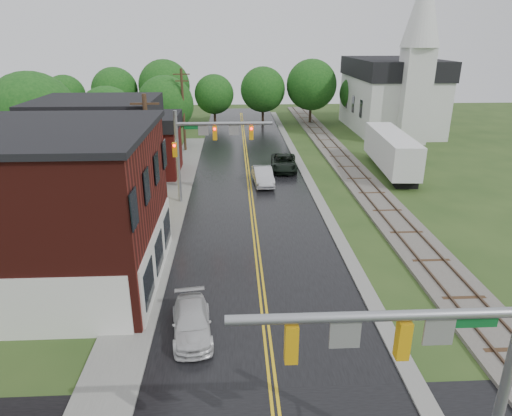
{
  "coord_description": "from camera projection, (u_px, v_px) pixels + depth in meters",
  "views": [
    {
      "loc": [
        -1.31,
        -7.02,
        12.47
      ],
      "look_at": [
        -0.15,
        16.35,
        3.5
      ],
      "focal_mm": 32.0,
      "sensor_mm": 36.0,
      "label": 1
    }
  ],
  "objects": [
    {
      "name": "pickup_white",
      "position": [
        192.0,
        322.0,
        20.04
      ],
      "size": [
        2.16,
        4.29,
        1.19
      ],
      "primitive_type": "imported",
      "rotation": [
        0.0,
        0.0,
        0.12
      ],
      "color": "silver",
      "rests_on": "ground"
    },
    {
      "name": "curb_right",
      "position": [
        304.0,
        172.0,
        43.97
      ],
      "size": [
        0.8,
        70.0,
        0.12
      ],
      "primitive_type": "cube",
      "color": "gray",
      "rests_on": "ground"
    },
    {
      "name": "traffic_signal_far",
      "position": [
        205.0,
        140.0,
        34.31
      ],
      "size": [
        7.34,
        0.43,
        7.2
      ],
      "color": "gray",
      "rests_on": "ground"
    },
    {
      "name": "tree_left_c",
      "position": [
        109.0,
        118.0,
        46.03
      ],
      "size": [
        6.0,
        6.0,
        7.65
      ],
      "color": "black",
      "rests_on": "ground"
    },
    {
      "name": "main_road",
      "position": [
        250.0,
        189.0,
        39.05
      ],
      "size": [
        10.0,
        90.0,
        0.02
      ],
      "primitive_type": "cube",
      "color": "black",
      "rests_on": "ground"
    },
    {
      "name": "brick_building",
      "position": [
        14.0,
        210.0,
        23.0
      ],
      "size": [
        14.3,
        10.3,
        8.3
      ],
      "color": "#49150F",
      "rests_on": "ground"
    },
    {
      "name": "semi_trailer",
      "position": [
        391.0,
        150.0,
        42.88
      ],
      "size": [
        3.4,
        11.98,
        3.76
      ],
      "color": "black",
      "rests_on": "ground"
    },
    {
      "name": "suv_dark",
      "position": [
        284.0,
        163.0,
        44.25
      ],
      "size": [
        2.82,
        5.46,
        1.47
      ],
      "primitive_type": "imported",
      "rotation": [
        0.0,
        0.0,
        -0.07
      ],
      "color": "black",
      "rests_on": "ground"
    },
    {
      "name": "utility_pole_c",
      "position": [
        183.0,
        109.0,
        50.1
      ],
      "size": [
        1.8,
        0.28,
        9.0
      ],
      "color": "#382616",
      "rests_on": "ground"
    },
    {
      "name": "church",
      "position": [
        395.0,
        87.0,
        60.03
      ],
      "size": [
        10.4,
        18.4,
        20.0
      ],
      "color": "silver",
      "rests_on": "ground"
    },
    {
      "name": "tree_left_b",
      "position": [
        35.0,
        120.0,
        37.95
      ],
      "size": [
        7.6,
        7.6,
        9.69
      ],
      "color": "black",
      "rests_on": "ground"
    },
    {
      "name": "sedan_silver",
      "position": [
        263.0,
        176.0,
        40.07
      ],
      "size": [
        1.85,
        4.63,
        1.5
      ],
      "primitive_type": "imported",
      "rotation": [
        0.0,
        0.0,
        0.06
      ],
      "color": "#B9BABE",
      "rests_on": "ground"
    },
    {
      "name": "darkred_building",
      "position": [
        141.0,
        151.0,
        42.47
      ],
      "size": [
        7.0,
        6.0,
        4.4
      ],
      "primitive_type": "cube",
      "color": "#3F0F0C",
      "rests_on": "ground"
    },
    {
      "name": "tree_left_e",
      "position": [
        167.0,
        106.0,
        51.75
      ],
      "size": [
        6.4,
        6.4,
        8.16
      ],
      "color": "black",
      "rests_on": "ground"
    },
    {
      "name": "utility_pole_b",
      "position": [
        150.0,
        161.0,
        29.59
      ],
      "size": [
        1.8,
        0.28,
        9.0
      ],
      "color": "#382616",
      "rests_on": "ground"
    },
    {
      "name": "yellow_house",
      "position": [
        103.0,
        168.0,
        33.67
      ],
      "size": [
        8.0,
        7.0,
        6.4
      ],
      "primitive_type": "cube",
      "color": "tan",
      "rests_on": "ground"
    },
    {
      "name": "traffic_signal_near",
      "position": [
        430.0,
        356.0,
        11.32
      ],
      "size": [
        7.34,
        0.3,
        7.2
      ],
      "color": "gray",
      "rests_on": "ground"
    },
    {
      "name": "sidewalk_left",
      "position": [
        170.0,
        212.0,
        34.1
      ],
      "size": [
        2.4,
        50.0,
        0.12
      ],
      "primitive_type": "cube",
      "color": "gray",
      "rests_on": "ground"
    },
    {
      "name": "railroad",
      "position": [
        351.0,
        170.0,
        44.14
      ],
      "size": [
        3.2,
        80.0,
        0.3
      ],
      "color": "#59544C",
      "rests_on": "ground"
    }
  ]
}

